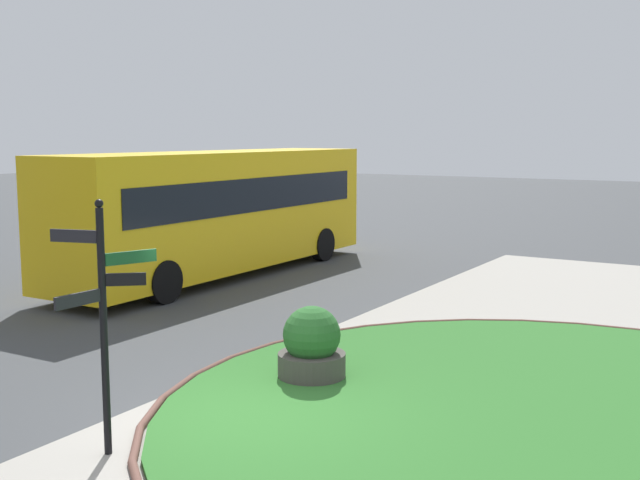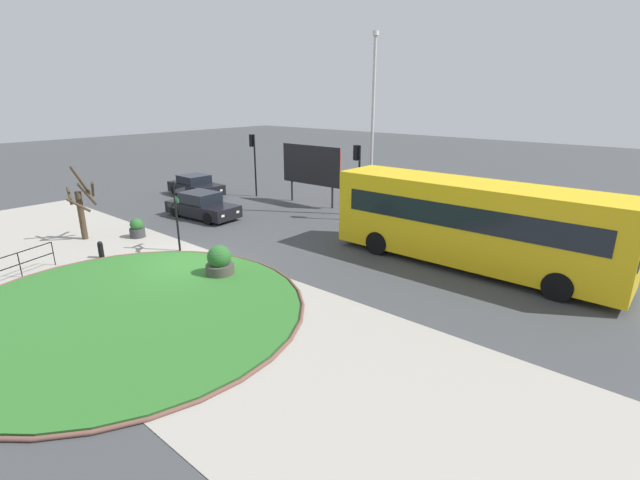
{
  "view_description": "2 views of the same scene",
  "coord_description": "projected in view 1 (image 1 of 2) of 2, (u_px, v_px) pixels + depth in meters",
  "views": [
    {
      "loc": [
        -8.11,
        -6.12,
        3.82
      ],
      "look_at": [
        5.09,
        1.86,
        1.74
      ],
      "focal_mm": 43.99,
      "sensor_mm": 36.0,
      "label": 1
    },
    {
      "loc": [
        15.13,
        -9.54,
        6.56
      ],
      "look_at": [
        4.84,
        2.45,
        1.46
      ],
      "focal_mm": 25.5,
      "sensor_mm": 36.0,
      "label": 2
    }
  ],
  "objects": [
    {
      "name": "ground",
      "position": [
        243.0,
        421.0,
        10.52
      ],
      "size": [
        120.0,
        120.0,
        0.0
      ],
      "primitive_type": "plane",
      "color": "#3D3F42"
    },
    {
      "name": "sidewalk_paving",
      "position": [
        391.0,
        455.0,
        9.38
      ],
      "size": [
        32.0,
        7.56,
        0.02
      ],
      "primitive_type": "cube",
      "color": "#9E998E",
      "rests_on": "ground"
    },
    {
      "name": "grass_island",
      "position": [
        565.0,
        421.0,
        10.37
      ],
      "size": [
        10.97,
        10.97,
        0.1
      ],
      "primitive_type": "cylinder",
      "color": "#2D6B28",
      "rests_on": "ground"
    },
    {
      "name": "grass_kerb_ring",
      "position": [
        565.0,
        421.0,
        10.37
      ],
      "size": [
        11.28,
        11.28,
        0.11
      ],
      "primitive_type": "torus",
      "color": "brown",
      "rests_on": "ground"
    },
    {
      "name": "signpost_directional",
      "position": [
        103.0,
        308.0,
        9.18
      ],
      "size": [
        1.33,
        1.03,
        3.08
      ],
      "color": "black",
      "rests_on": "ground"
    },
    {
      "name": "bus_yellow",
      "position": [
        221.0,
        209.0,
        21.2
      ],
      "size": [
        11.12,
        2.58,
        3.37
      ],
      "rotation": [
        0.0,
        0.0,
        0.01
      ],
      "color": "yellow",
      "rests_on": "ground"
    },
    {
      "name": "planter_near_signpost",
      "position": [
        312.0,
        348.0,
        12.11
      ],
      "size": [
        1.05,
        1.05,
        1.2
      ],
      "color": "#47423D",
      "rests_on": "ground"
    }
  ]
}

